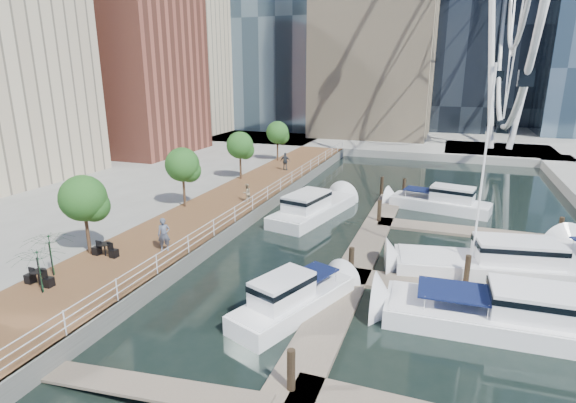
{
  "coord_description": "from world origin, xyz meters",
  "views": [
    {
      "loc": [
        7.47,
        -14.71,
        11.05
      ],
      "look_at": [
        -1.97,
        11.47,
        3.0
      ],
      "focal_mm": 28.0,
      "sensor_mm": 36.0,
      "label": 1
    }
  ],
  "objects": [
    {
      "name": "pedestrian_far",
      "position": [
        -8.66,
        29.2,
        1.95
      ],
      "size": [
        1.11,
        0.47,
        1.89
      ],
      "primitive_type": "imported",
      "rotation": [
        0.0,
        0.0,
        3.13
      ],
      "color": "#32363E",
      "rests_on": "boardwalk"
    },
    {
      "name": "ground",
      "position": [
        0.0,
        0.0,
        0.0
      ],
      "size": [
        520.0,
        520.0,
        0.0
      ],
      "primitive_type": "plane",
      "color": "black",
      "rests_on": "ground"
    },
    {
      "name": "land_far",
      "position": [
        0.0,
        102.0,
        0.5
      ],
      "size": [
        200.0,
        114.0,
        1.0
      ],
      "primitive_type": "cube",
      "color": "gray",
      "rests_on": "ground"
    },
    {
      "name": "railing",
      "position": [
        -6.1,
        15.0,
        1.52
      ],
      "size": [
        0.1,
        60.0,
        1.05
      ],
      "primitive_type": null,
      "color": "white",
      "rests_on": "boardwalk"
    },
    {
      "name": "street_trees",
      "position": [
        -11.4,
        14.0,
        4.29
      ],
      "size": [
        2.6,
        42.6,
        4.6
      ],
      "color": "#3F2B1C",
      "rests_on": "ground"
    },
    {
      "name": "moored_yachts",
      "position": [
        9.22,
        10.39,
        0.0
      ],
      "size": [
        25.18,
        36.29,
        11.5
      ],
      "color": "white",
      "rests_on": "ground"
    },
    {
      "name": "floating_docks",
      "position": [
        7.97,
        9.98,
        0.49
      ],
      "size": [
        16.0,
        34.0,
        2.6
      ],
      "color": "#6D6051",
      "rests_on": "ground"
    },
    {
      "name": "yacht_foreground",
      "position": [
        10.75,
        5.14,
        0.0
      ],
      "size": [
        12.01,
        3.64,
        2.15
      ],
      "primitive_type": null,
      "rotation": [
        0.0,
        0.0,
        1.61
      ],
      "color": "white",
      "rests_on": "ground"
    },
    {
      "name": "seawall",
      "position": [
        -6.0,
        15.0,
        0.5
      ],
      "size": [
        0.25,
        60.0,
        1.0
      ],
      "primitive_type": "cube",
      "color": "#595954",
      "rests_on": "ground"
    },
    {
      "name": "cafe_tables",
      "position": [
        -10.4,
        -2.0,
        1.37
      ],
      "size": [
        2.5,
        13.7,
        0.74
      ],
      "color": "black",
      "rests_on": "ground"
    },
    {
      "name": "cafe_seating",
      "position": [
        -10.39,
        -1.52,
        2.17
      ],
      "size": [
        3.92,
        8.26,
        2.48
      ],
      "color": "#0D3219",
      "rests_on": "ground"
    },
    {
      "name": "midrise_condos",
      "position": [
        -33.57,
        26.82,
        13.42
      ],
      "size": [
        19.0,
        67.0,
        28.0
      ],
      "color": "#BCAD8E",
      "rests_on": "ground"
    },
    {
      "name": "pedestrian_mid",
      "position": [
        -7.4,
        16.78,
        1.75
      ],
      "size": [
        0.84,
        0.91,
        1.5
      ],
      "primitive_type": "imported",
      "rotation": [
        0.0,
        0.0,
        -2.07
      ],
      "color": "#9D8A6C",
      "rests_on": "boardwalk"
    },
    {
      "name": "pier",
      "position": [
        14.0,
        52.0,
        0.5
      ],
      "size": [
        14.0,
        12.0,
        1.0
      ],
      "primitive_type": "cube",
      "color": "gray",
      "rests_on": "ground"
    },
    {
      "name": "boardwalk",
      "position": [
        -9.0,
        15.0,
        0.5
      ],
      "size": [
        6.0,
        60.0,
        1.0
      ],
      "primitive_type": "cube",
      "color": "brown",
      "rests_on": "ground"
    },
    {
      "name": "pedestrian_near",
      "position": [
        -7.59,
        5.84,
        1.98
      ],
      "size": [
        0.86,
        0.77,
        1.97
      ],
      "primitive_type": "imported",
      "rotation": [
        0.0,
        0.0,
        0.53
      ],
      "color": "#4C5366",
      "rests_on": "boardwalk"
    }
  ]
}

